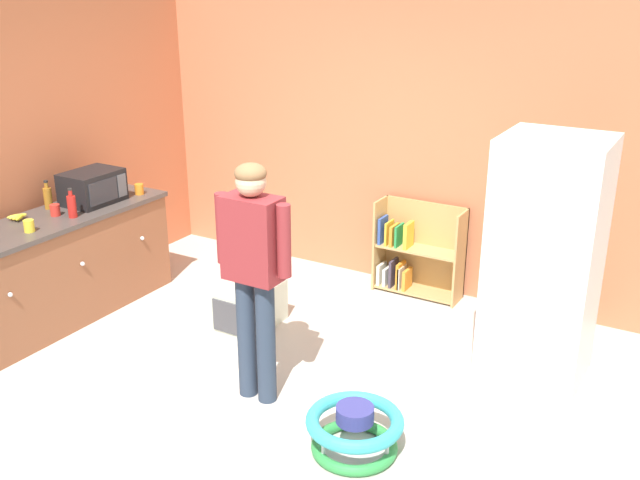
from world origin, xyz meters
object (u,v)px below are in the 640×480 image
Objects in this scene: refrigerator at (544,263)px; microwave at (92,187)px; yellow_cup at (29,226)px; orange_cup at (139,189)px; red_cup at (55,210)px; ketchup_bottle at (72,206)px; kitchen_counter at (57,268)px; standing_person at (254,263)px; pet_carrier at (249,305)px; amber_bottle at (48,197)px; bookshelf at (414,254)px; baby_walker at (355,430)px; banana_bunch at (18,217)px.

refrigerator is 3.71× the size of microwave.
yellow_cup is 1.17m from orange_cup.
yellow_cup is 0.40m from red_cup.
ketchup_bottle is (0.15, -0.37, -0.04)m from microwave.
standing_person is at bearing -4.49° from kitchen_counter.
pet_carrier is 1.93m from amber_bottle.
orange_cup is at bearing -152.51° from bookshelf.
kitchen_counter is 0.60m from yellow_cup.
ketchup_bottle is at bearing -164.69° from refrigerator.
orange_cup is (0.01, 0.76, -0.05)m from ketchup_bottle.
orange_cup is at bearing 89.17° from ketchup_bottle.
yellow_cup is at bearing 178.64° from baby_walker.
pet_carrier is 5.81× the size of yellow_cup.
ketchup_bottle reaches higher than orange_cup.
refrigerator is 3.78m from microwave.
yellow_cup is at bearing -133.95° from bookshelf.
refrigerator is at bearing 9.93° from pet_carrier.
ketchup_bottle is at bearing 87.78° from yellow_cup.
banana_bunch is (-3.19, 0.21, 0.77)m from baby_walker.
standing_person is 1.37m from pet_carrier.
orange_cup is at bearing 78.14° from red_cup.
yellow_cup reaches higher than banana_bunch.
baby_walker is 1.26× the size of microwave.
microwave is at bearing -171.85° from pet_carrier.
amber_bottle reaches higher than red_cup.
kitchen_counter is at bearing -38.62° from amber_bottle.
baby_walker is 3.29m from banana_bunch.
baby_walker is 1.09× the size of pet_carrier.
standing_person is at bearing -0.09° from banana_bunch.
standing_person is 2.25m from microwave.
yellow_cup is at bearing -54.56° from amber_bottle.
pet_carrier is (-2.26, -0.40, -0.71)m from refrigerator.
banana_bunch is 0.34m from yellow_cup.
banana_bunch reaches higher than bookshelf.
bookshelf is at bearing 40.63° from ketchup_bottle.
standing_person is 17.62× the size of orange_cup.
refrigerator is 1.72m from bookshelf.
red_cup is at bearing -164.82° from ketchup_bottle.
amber_bottle is at bearing -144.33° from bookshelf.
red_cup is at bearing 96.39° from kitchen_counter.
kitchen_counter is at bearing 175.51° from standing_person.
orange_cup is at bearing 62.46° from amber_bottle.
microwave is at bearing 90.44° from kitchen_counter.
ketchup_bottle is (-3.57, -0.98, 0.11)m from refrigerator.
yellow_cup is at bearing -143.13° from pet_carrier.
standing_person is 2.33m from banana_bunch.
standing_person reaches higher than pet_carrier.
amber_bottle is (-2.58, -1.85, 0.63)m from bookshelf.
microwave is 1.95× the size of ketchup_bottle.
baby_walker is 6.36× the size of orange_cup.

